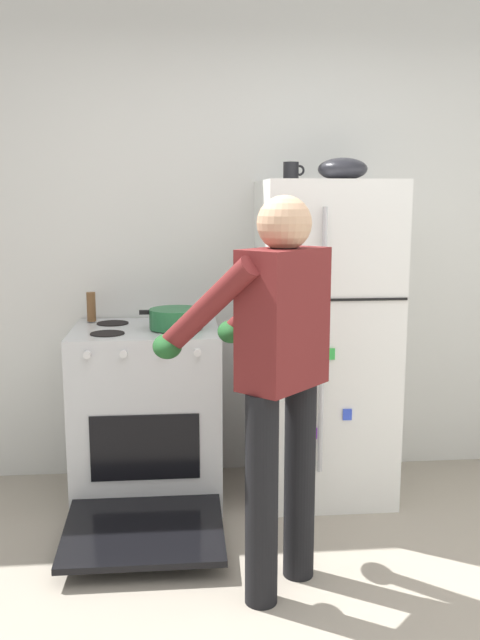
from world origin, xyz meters
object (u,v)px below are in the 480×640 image
(pepper_mill, at_px, (91,307))
(stove_range, at_px, (147,416))
(refrigerator, at_px, (324,340))
(red_pot, at_px, (176,319))
(mixing_bowl, at_px, (343,169))
(person_cook, at_px, (274,360))
(coffee_mug, at_px, (291,171))

(pepper_mill, bearing_deg, stove_range, -36.01)
(refrigerator, distance_m, red_pot, 0.80)
(red_pot, distance_m, pepper_mill, 0.52)
(red_pot, bearing_deg, mixing_bowl, 3.31)
(stove_range, xyz_separation_m, person_cook, (0.55, -0.92, 0.51))
(refrigerator, xyz_separation_m, red_pot, (-0.78, -0.05, 0.14))
(refrigerator, height_order, stove_range, refrigerator)
(coffee_mug, height_order, mixing_bowl, mixing_bowl)
(red_pot, xyz_separation_m, coffee_mug, (0.61, 0.10, 0.75))
(stove_range, height_order, coffee_mug, coffee_mug)
(refrigerator, distance_m, mixing_bowl, 0.90)
(red_pot, relative_size, pepper_mill, 2.35)
(refrigerator, bearing_deg, pepper_mill, 170.86)
(person_cook, relative_size, red_pot, 4.27)
(person_cook, relative_size, mixing_bowl, 6.28)
(refrigerator, bearing_deg, mixing_bowl, 0.22)
(red_pot, distance_m, coffee_mug, 0.97)
(stove_range, distance_m, person_cook, 1.18)
(refrigerator, relative_size, pepper_mill, 10.54)
(red_pot, distance_m, mixing_bowl, 1.15)
(pepper_mill, bearing_deg, coffee_mug, -8.00)
(refrigerator, relative_size, red_pot, 4.48)
(refrigerator, height_order, pepper_mill, refrigerator)
(mixing_bowl, bearing_deg, refrigerator, -179.78)
(refrigerator, relative_size, stove_range, 1.37)
(pepper_mill, xyz_separation_m, mixing_bowl, (1.32, -0.20, 0.73))
(pepper_mill, bearing_deg, person_cook, -53.37)
(refrigerator, bearing_deg, stove_range, -178.93)
(red_pot, bearing_deg, refrigerator, 3.62)
(refrigerator, relative_size, mixing_bowl, 6.59)
(pepper_mill, distance_m, mixing_bowl, 1.53)
(pepper_mill, bearing_deg, mixing_bowl, -8.58)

